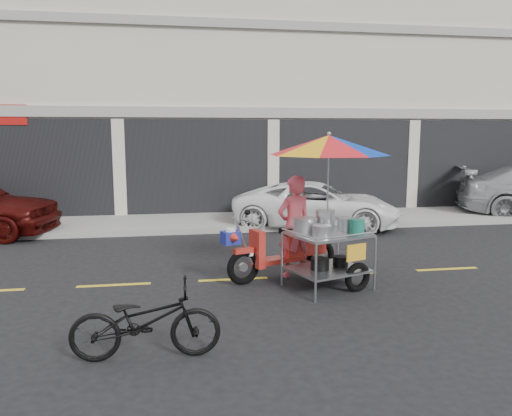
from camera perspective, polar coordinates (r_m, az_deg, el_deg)
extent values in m
plane|color=black|center=(9.16, 10.01, -7.46)|extent=(90.00, 90.00, 0.00)
cube|color=gray|center=(14.32, 2.70, -1.21)|extent=(45.00, 3.00, 0.15)
cube|color=beige|center=(19.08, -0.45, 13.07)|extent=(36.00, 8.00, 8.00)
cube|color=black|center=(15.10, 1.97, 4.56)|extent=(35.28, 0.06, 2.90)
cube|color=gray|center=(15.05, 2.01, 10.83)|extent=(36.00, 0.12, 0.30)
cube|color=gray|center=(15.35, 2.07, 20.19)|extent=(36.00, 0.12, 0.25)
cube|color=gold|center=(9.16, 10.01, -7.43)|extent=(42.00, 0.10, 0.01)
imported|color=white|center=(13.37, 6.94, 0.35)|extent=(4.81, 3.40, 1.22)
imported|color=black|center=(5.82, -12.51, -12.50)|extent=(1.67, 0.61, 0.87)
torus|color=black|center=(8.37, -1.46, -6.78)|extent=(0.60, 0.31, 0.60)
torus|color=black|center=(9.18, 7.36, -5.45)|extent=(0.60, 0.31, 0.60)
cylinder|color=#9EA0A5|center=(8.37, -1.46, -6.78)|extent=(0.16, 0.11, 0.15)
cylinder|color=#9EA0A5|center=(9.18, 7.36, -5.45)|extent=(0.16, 0.11, 0.15)
cube|color=red|center=(8.29, -1.47, -4.88)|extent=(0.36, 0.23, 0.08)
cylinder|color=#9EA0A5|center=(8.26, -1.47, -3.82)|extent=(0.38, 0.18, 0.85)
cube|color=red|center=(8.42, 0.13, -4.68)|extent=(0.24, 0.38, 0.63)
cube|color=red|center=(8.71, 2.87, -5.88)|extent=(0.89, 0.56, 0.08)
cube|color=red|center=(8.91, 5.48, -3.98)|extent=(0.84, 0.52, 0.42)
cube|color=black|center=(8.80, 4.93, -2.51)|extent=(0.73, 0.47, 0.11)
cylinder|color=#9EA0A5|center=(8.26, -0.70, -1.58)|extent=(0.23, 0.56, 0.04)
sphere|color=black|center=(8.45, -1.01, -0.48)|extent=(0.11, 0.11, 0.11)
cylinder|color=white|center=(8.37, -0.70, -5.28)|extent=(0.16, 0.16, 0.05)
cube|color=navy|center=(8.14, -2.92, -3.40)|extent=(0.34, 0.31, 0.21)
cylinder|color=white|center=(8.11, -2.93, -2.53)|extent=(0.22, 0.22, 0.05)
cone|color=red|center=(7.98, -2.36, -3.49)|extent=(0.26, 0.28, 0.19)
torus|color=black|center=(8.19, 11.52, -7.76)|extent=(0.49, 0.26, 0.48)
cylinder|color=#9EA0A5|center=(7.51, 6.85, -7.42)|extent=(0.05, 0.05, 0.90)
cylinder|color=#9EA0A5|center=(8.27, 2.98, -5.87)|extent=(0.05, 0.05, 0.90)
cylinder|color=#9EA0A5|center=(8.22, 13.45, -6.18)|extent=(0.05, 0.05, 0.90)
cylinder|color=#9EA0A5|center=(8.92, 9.33, -4.90)|extent=(0.05, 0.05, 0.90)
cube|color=#9EA0A5|center=(8.25, 8.18, -6.94)|extent=(1.41, 1.28, 0.03)
cube|color=#9EA0A5|center=(8.11, 8.27, -2.99)|extent=(1.41, 1.28, 0.04)
cylinder|color=#9EA0A5|center=(7.74, 10.40, -3.13)|extent=(1.10, 0.41, 0.03)
cylinder|color=#9EA0A5|center=(8.47, 6.34, -2.02)|extent=(1.10, 0.41, 0.03)
cylinder|color=#9EA0A5|center=(7.77, 4.86, -2.97)|extent=(0.34, 0.90, 0.03)
cylinder|color=#9EA0A5|center=(8.46, 11.41, -2.16)|extent=(0.34, 0.90, 0.03)
cylinder|color=#9EA0A5|center=(8.62, 6.26, -6.23)|extent=(0.30, 0.76, 0.04)
cylinder|color=#9EA0A5|center=(8.50, 6.32, -2.79)|extent=(0.30, 0.76, 0.04)
cube|color=gold|center=(7.87, 11.39, -5.00)|extent=(0.35, 0.14, 0.26)
cylinder|color=#B7B7BC|center=(8.07, 5.59, -2.05)|extent=(0.49, 0.49, 0.22)
cylinder|color=#B7B7BC|center=(8.32, 7.91, -1.44)|extent=(0.39, 0.39, 0.31)
cylinder|color=#B7B7BC|center=(8.38, 10.25, -1.88)|extent=(0.35, 0.35, 0.19)
cylinder|color=#B7B7BC|center=(7.79, 7.58, -2.71)|extent=(0.38, 0.38, 0.16)
cylinder|color=#176350|center=(8.11, 11.49, -2.09)|extent=(0.30, 0.30, 0.23)
cylinder|color=black|center=(8.13, 7.30, -6.35)|extent=(0.38, 0.38, 0.19)
cylinder|color=black|center=(8.38, 9.64, -6.02)|extent=(0.32, 0.32, 0.17)
cylinder|color=#9EA0A5|center=(8.11, 8.23, 2.66)|extent=(0.03, 0.03, 1.58)
sphere|color=#9EA0A5|center=(8.06, 8.36, 8.40)|extent=(0.06, 0.06, 0.06)
imported|color=#D34B56|center=(8.73, 4.36, -2.12)|extent=(0.76, 0.62, 1.79)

